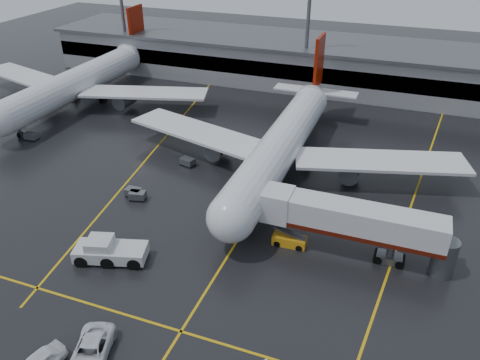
% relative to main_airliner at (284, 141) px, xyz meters
% --- Properties ---
extents(ground, '(220.00, 220.00, 0.00)m').
position_rel_main_airliner_xyz_m(ground, '(0.00, -9.70, -4.21)').
color(ground, black).
rests_on(ground, ground).
extents(apron_line_centre, '(0.25, 90.00, 0.02)m').
position_rel_main_airliner_xyz_m(apron_line_centre, '(0.00, -9.70, -4.20)').
color(apron_line_centre, gold).
rests_on(apron_line_centre, ground).
extents(apron_line_stop, '(60.00, 0.25, 0.02)m').
position_rel_main_airliner_xyz_m(apron_line_stop, '(0.00, -31.70, -4.20)').
color(apron_line_stop, gold).
rests_on(apron_line_stop, ground).
extents(apron_line_left, '(9.99, 69.35, 0.02)m').
position_rel_main_airliner_xyz_m(apron_line_left, '(-20.00, 0.30, -4.20)').
color(apron_line_left, gold).
rests_on(apron_line_left, ground).
extents(apron_line_right, '(7.57, 69.64, 0.02)m').
position_rel_main_airliner_xyz_m(apron_line_right, '(18.00, 0.30, -4.20)').
color(apron_line_right, gold).
rests_on(apron_line_right, ground).
extents(terminal, '(122.00, 19.00, 8.60)m').
position_rel_main_airliner_xyz_m(terminal, '(0.00, 38.23, 0.11)').
color(terminal, gray).
rests_on(terminal, ground).
extents(light_mast_left, '(3.00, 1.20, 25.45)m').
position_rel_main_airliner_xyz_m(light_mast_left, '(-45.00, 32.30, 10.27)').
color(light_mast_left, '#595B60').
rests_on(light_mast_left, ground).
extents(light_mast_mid, '(3.00, 1.20, 25.45)m').
position_rel_main_airliner_xyz_m(light_mast_mid, '(-5.00, 32.30, 10.27)').
color(light_mast_mid, '#595B60').
rests_on(light_mast_mid, ground).
extents(main_airliner, '(48.80, 45.60, 14.10)m').
position_rel_main_airliner_xyz_m(main_airliner, '(0.00, 0.00, 0.00)').
color(main_airliner, silver).
rests_on(main_airliner, ground).
extents(second_airliner, '(48.80, 45.60, 14.10)m').
position_rel_main_airliner_xyz_m(second_airliner, '(-42.00, 12.00, 0.00)').
color(second_airliner, silver).
rests_on(second_airliner, ground).
extents(jet_bridge, '(19.90, 3.40, 6.05)m').
position_rel_main_airliner_xyz_m(jet_bridge, '(11.87, -15.70, -0.28)').
color(jet_bridge, silver).
rests_on(jet_bridge, ground).
extents(pushback_tractor, '(7.92, 4.97, 2.64)m').
position_rel_main_airliner_xyz_m(pushback_tractor, '(-11.36, -25.50, -3.16)').
color(pushback_tractor, silver).
rests_on(pushback_tractor, ground).
extents(belt_loader, '(3.70, 1.86, 2.30)m').
position_rel_main_airliner_xyz_m(belt_loader, '(5.54, -16.52, -3.64)').
color(belt_loader, orange).
rests_on(belt_loader, ground).
extents(service_van_a, '(4.51, 6.61, 1.68)m').
position_rel_main_airliner_xyz_m(service_van_a, '(-5.49, -36.88, -3.37)').
color(service_van_a, white).
rests_on(service_van_a, ground).
extents(baggage_cart_a, '(2.24, 1.72, 1.12)m').
position_rel_main_airliner_xyz_m(baggage_cart_a, '(-14.75, -14.29, -3.58)').
color(baggage_cart_a, '#595B60').
rests_on(baggage_cart_a, ground).
extents(baggage_cart_b, '(2.00, 1.30, 1.12)m').
position_rel_main_airliner_xyz_m(baggage_cart_b, '(-15.62, -13.79, -3.58)').
color(baggage_cart_b, '#595B60').
rests_on(baggage_cart_b, ground).
extents(baggage_cart_c, '(2.25, 1.74, 1.12)m').
position_rel_main_airliner_xyz_m(baggage_cart_c, '(-12.89, -3.90, -3.58)').
color(baggage_cart_c, '#595B60').
rests_on(baggage_cart_c, ground).
extents(baggage_cart_d, '(2.35, 1.97, 1.12)m').
position_rel_main_airliner_xyz_m(baggage_cart_d, '(-46.86, 0.26, -3.58)').
color(baggage_cart_d, '#595B60').
rests_on(baggage_cart_d, ground).
extents(baggage_cart_e, '(2.06, 1.39, 1.12)m').
position_rel_main_airliner_xyz_m(baggage_cart_e, '(-39.69, -4.77, -3.58)').
color(baggage_cart_e, '#595B60').
rests_on(baggage_cart_e, ground).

